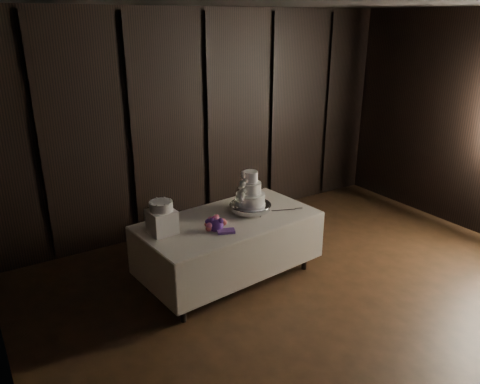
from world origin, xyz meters
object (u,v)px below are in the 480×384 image
at_px(cake_stand, 250,208).
at_px(box_pedestal, 162,222).
at_px(wedding_cake, 249,192).
at_px(bouquet, 216,224).
at_px(small_cake, 161,206).
at_px(display_table, 229,247).

bearing_deg(cake_stand, box_pedestal, 178.95).
distance_m(wedding_cake, box_pedestal, 1.06).
xyz_separation_m(bouquet, small_cake, (-0.51, 0.23, 0.23)).
xyz_separation_m(box_pedestal, small_cake, (0.00, 0.00, 0.17)).
bearing_deg(cake_stand, display_table, -171.67).
xyz_separation_m(wedding_cake, box_pedestal, (-1.05, 0.04, -0.12)).
xyz_separation_m(display_table, bouquet, (-0.25, -0.17, 0.41)).
bearing_deg(box_pedestal, display_table, -5.00).
height_order(display_table, bouquet, bouquet).
bearing_deg(small_cake, cake_stand, -1.05).
bearing_deg(bouquet, wedding_cake, 19.75).
xyz_separation_m(display_table, small_cake, (-0.76, 0.07, 0.64)).
bearing_deg(cake_stand, bouquet, -159.70).
bearing_deg(bouquet, small_cake, 155.41).
bearing_deg(wedding_cake, display_table, 172.78).
relative_size(wedding_cake, box_pedestal, 1.53).
relative_size(display_table, small_cake, 8.64).
relative_size(cake_stand, wedding_cake, 1.22).
bearing_deg(display_table, bouquet, -152.41).
height_order(display_table, cake_stand, cake_stand).
height_order(bouquet, box_pedestal, box_pedestal).
height_order(cake_stand, wedding_cake, wedding_cake).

